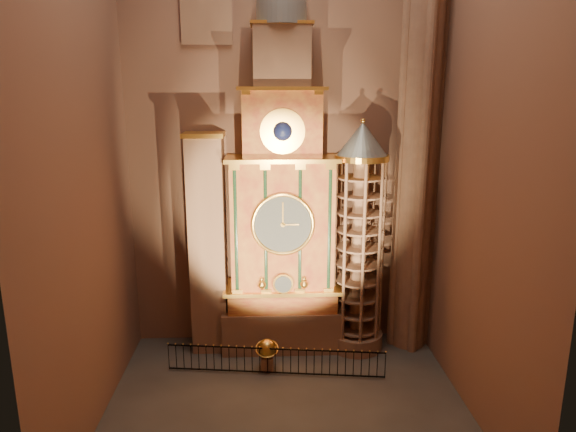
{
  "coord_description": "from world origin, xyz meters",
  "views": [
    {
      "loc": [
        -0.76,
        -17.6,
        11.92
      ],
      "look_at": [
        0.18,
        3.0,
        6.91
      ],
      "focal_mm": 32.0,
      "sensor_mm": 36.0,
      "label": 1
    }
  ],
  "objects_px": {
    "iron_railing": "(275,361)",
    "celestial_globe": "(267,352)",
    "astronomical_clock": "(282,211)",
    "stair_turret": "(359,241)",
    "portrait_tower": "(208,244)"
  },
  "relations": [
    {
      "from": "iron_railing",
      "to": "celestial_globe",
      "type": "bearing_deg",
      "value": 133.9
    },
    {
      "from": "portrait_tower",
      "to": "stair_turret",
      "type": "bearing_deg",
      "value": -2.33
    },
    {
      "from": "astronomical_clock",
      "to": "stair_turret",
      "type": "xyz_separation_m",
      "value": [
        3.5,
        -0.26,
        -1.41
      ]
    },
    {
      "from": "stair_turret",
      "to": "iron_railing",
      "type": "distance_m",
      "value": 6.49
    },
    {
      "from": "astronomical_clock",
      "to": "celestial_globe",
      "type": "height_order",
      "value": "astronomical_clock"
    },
    {
      "from": "stair_turret",
      "to": "portrait_tower",
      "type": "bearing_deg",
      "value": 177.67
    },
    {
      "from": "stair_turret",
      "to": "celestial_globe",
      "type": "bearing_deg",
      "value": -154.97
    },
    {
      "from": "astronomical_clock",
      "to": "portrait_tower",
      "type": "bearing_deg",
      "value": 179.71
    },
    {
      "from": "stair_turret",
      "to": "celestial_globe",
      "type": "relative_size",
      "value": 7.32
    },
    {
      "from": "celestial_globe",
      "to": "portrait_tower",
      "type": "bearing_deg",
      "value": 139.47
    },
    {
      "from": "iron_railing",
      "to": "portrait_tower",
      "type": "bearing_deg",
      "value": 138.77
    },
    {
      "from": "astronomical_clock",
      "to": "portrait_tower",
      "type": "height_order",
      "value": "astronomical_clock"
    },
    {
      "from": "astronomical_clock",
      "to": "celestial_globe",
      "type": "distance_m",
      "value": 6.26
    },
    {
      "from": "astronomical_clock",
      "to": "iron_railing",
      "type": "bearing_deg",
      "value": -98.75
    },
    {
      "from": "iron_railing",
      "to": "stair_turret",
      "type": "bearing_deg",
      "value": 31.03
    }
  ]
}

